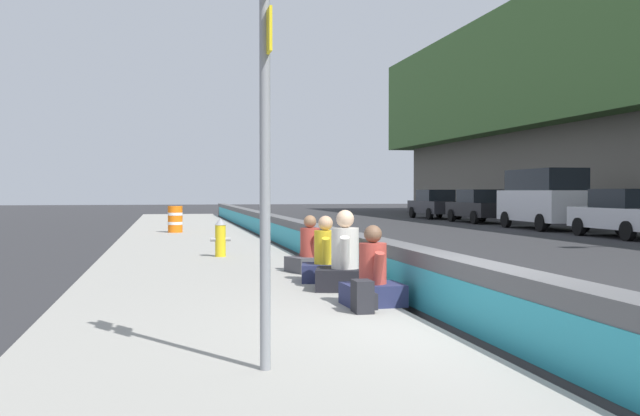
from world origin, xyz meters
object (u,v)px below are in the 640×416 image
construction_barrel (175,219)px  parked_car_fourth (625,213)px  route_sign_post (265,122)px  seated_person_foreground (373,280)px  seated_person_far (310,254)px  fire_hydrant (220,237)px  parked_car_midline (544,198)px  parked_car_far (479,206)px  parked_car_farther (435,204)px  seated_person_rear (326,261)px  seated_person_middle (345,265)px  backpack (363,297)px

construction_barrel → parked_car_fourth: bearing=-105.4°
construction_barrel → route_sign_post: bearing=-178.6°
seated_person_foreground → seated_person_far: 3.98m
seated_person_far → parked_car_fourth: parked_car_fourth is taller
fire_hydrant → seated_person_foreground: size_ratio=0.84×
seated_person_foreground → parked_car_midline: size_ratio=0.20×
construction_barrel → parked_car_midline: (1.48, -15.37, 0.73)m
parked_car_far → parked_car_farther: 5.70m
construction_barrel → parked_car_farther: bearing=-48.0°
seated_person_far → parked_car_farther: bearing=-25.5°
seated_person_rear → parked_car_far: parked_car_far is taller
seated_person_far → fire_hydrant: bearing=22.1°
seated_person_middle → parked_car_farther: (29.51, -12.84, 0.34)m
parked_car_midline → fire_hydrant: bearing=128.2°
seated_person_middle → backpack: seated_person_middle is taller
seated_person_rear → seated_person_far: bearing=-1.1°
seated_person_middle → parked_car_fourth: 17.39m
route_sign_post → parked_car_far: bearing=-27.6°
seated_person_middle → backpack: (-2.02, 0.28, -0.18)m
seated_person_rear → construction_barrel: bearing=8.7°
seated_person_foreground → construction_barrel: (17.33, 2.34, 0.15)m
backpack → seated_person_foreground: bearing=-27.5°
fire_hydrant → parked_car_far: parked_car_far is taller
construction_barrel → parked_car_farther: parked_car_farther is taller
backpack → construction_barrel: size_ratio=0.42×
route_sign_post → fire_hydrant: (10.50, -0.39, -1.62)m
seated_person_rear → parked_car_far: bearing=-29.9°
seated_person_middle → seated_person_rear: size_ratio=1.11×
fire_hydrant → parked_car_fourth: 15.47m
seated_person_middle → parked_car_midline: parked_car_midline is taller
fire_hydrant → backpack: bearing=-171.6°
route_sign_post → seated_person_foreground: 3.99m
construction_barrel → backpack: bearing=-173.4°
backpack → parked_car_far: parked_car_far is taller
parked_car_midline → construction_barrel: bearing=95.5°
backpack → parked_car_fourth: 19.00m
route_sign_post → parked_car_midline: bearing=-34.2°
backpack → parked_car_midline: size_ratio=0.08×
seated_person_far → parked_car_farther: 29.94m
seated_person_far → backpack: size_ratio=2.62×
parked_car_midline → parked_car_farther: 12.20m
parked_car_fourth → parked_car_midline: size_ratio=0.88×
route_sign_post → parked_car_midline: 26.48m
fire_hydrant → parked_car_midline: size_ratio=0.17×
seated_person_rear → seated_person_far: 1.45m
backpack → parked_car_fourth: (13.65, -13.20, 0.53)m
seated_person_foreground → construction_barrel: 17.49m
seated_person_rear → parked_car_far: 26.28m
seated_person_rear → parked_car_midline: (16.29, -13.11, 0.87)m
parked_car_farther → route_sign_post: bearing=156.7°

